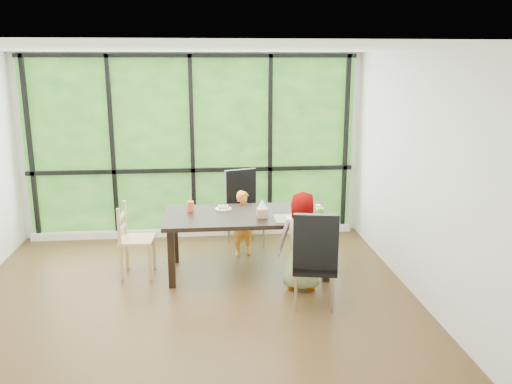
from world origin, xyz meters
TOP-DOWN VIEW (x-y plane):
  - ground at (0.00, 0.00)m, footprint 5.00×5.00m
  - back_wall at (0.00, 2.25)m, footprint 5.00×0.00m
  - foliage_backdrop at (0.00, 2.23)m, footprint 4.80×0.02m
  - window_mullions at (0.00, 2.19)m, footprint 4.80×0.06m
  - window_sill at (0.00, 2.15)m, footprint 4.80×0.12m
  - dining_table at (0.68, 0.67)m, footprint 2.04×1.03m
  - chair_window_leather at (0.74, 1.61)m, footprint 0.58×0.58m
  - chair_interior_leather at (1.32, -0.35)m, footprint 0.54×0.54m
  - chair_end_beech at (-0.67, 0.70)m, footprint 0.42×0.44m
  - child_toddler at (0.68, 1.27)m, footprint 0.38×0.31m
  - child_older at (1.28, 0.11)m, footprint 0.61×0.45m
  - placemat at (1.22, 0.42)m, footprint 0.48×0.35m
  - plate_far at (0.40, 0.91)m, footprint 0.21×0.21m
  - plate_near at (1.23, 0.42)m, footprint 0.21×0.21m
  - orange_cup at (-0.01, 0.87)m, footprint 0.08×0.08m
  - green_cup at (1.52, 0.36)m, footprint 0.09×0.09m
  - white_mug at (1.58, 0.72)m, footprint 0.08×0.08m
  - tissue_box at (0.85, 0.52)m, footprint 0.13×0.13m
  - crepe_rolls_far at (0.40, 0.91)m, footprint 0.15×0.12m
  - crepe_rolls_near at (1.23, 0.42)m, footprint 0.10×0.12m
  - straw_white at (-0.01, 0.87)m, footprint 0.01×0.04m
  - straw_pink at (1.52, 0.36)m, footprint 0.01×0.04m
  - tissue at (0.85, 0.52)m, footprint 0.12×0.12m

SIDE VIEW (x-z plane):
  - ground at x=0.00m, z-range 0.00..0.00m
  - window_sill at x=0.00m, z-range 0.00..0.10m
  - dining_table at x=0.68m, z-range 0.00..0.75m
  - child_toddler at x=0.68m, z-range 0.00..0.89m
  - chair_end_beech at x=-0.67m, z-range 0.00..0.90m
  - chair_window_leather at x=0.74m, z-range 0.00..1.08m
  - chair_interior_leather at x=1.32m, z-range 0.00..1.08m
  - child_older at x=1.28m, z-range 0.00..1.15m
  - placemat at x=1.22m, z-range 0.75..0.76m
  - plate_far at x=0.40m, z-range 0.75..0.76m
  - plate_near at x=1.23m, z-range 0.75..0.76m
  - crepe_rolls_far at x=0.40m, z-range 0.76..0.80m
  - crepe_rolls_near at x=1.23m, z-range 0.76..0.80m
  - white_mug at x=1.58m, z-range 0.75..0.83m
  - tissue_box at x=0.85m, z-range 0.75..0.86m
  - orange_cup at x=-0.01m, z-range 0.75..0.88m
  - green_cup at x=1.52m, z-range 0.75..0.89m
  - tissue at x=0.85m, z-range 0.86..0.97m
  - straw_white at x=-0.01m, z-range 0.82..1.01m
  - straw_pink at x=1.52m, z-range 0.83..1.03m
  - back_wall at x=0.00m, z-range -1.15..3.85m
  - foliage_backdrop at x=0.00m, z-range 0.03..2.67m
  - window_mullions at x=0.00m, z-range 0.03..2.67m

